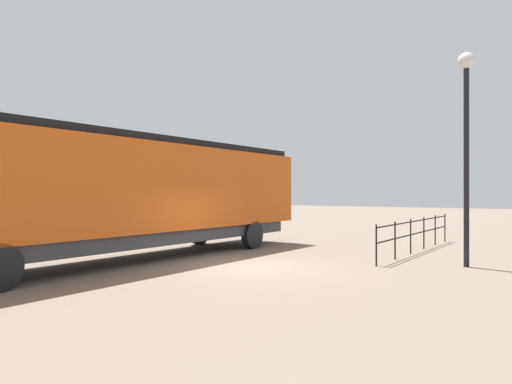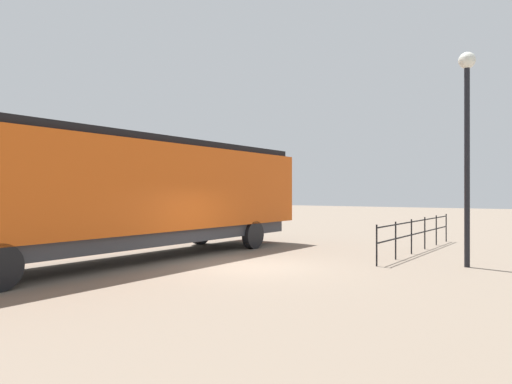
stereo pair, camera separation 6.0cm
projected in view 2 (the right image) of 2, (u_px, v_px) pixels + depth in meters
The scene contains 4 objects.
ground_plane at pixel (249, 267), 14.21m from camera, with size 120.00×120.00×0.00m, color #756656.
locomotive at pixel (143, 191), 15.90m from camera, with size 3.10×15.54×4.04m.
lamp_post at pixel (467, 120), 14.11m from camera, with size 0.49×0.49×6.43m.
platform_fence at pixel (418, 230), 17.85m from camera, with size 0.05×8.80×1.26m.
Camera 2 is at (8.29, -11.55, 2.23)m, focal length 33.18 mm.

